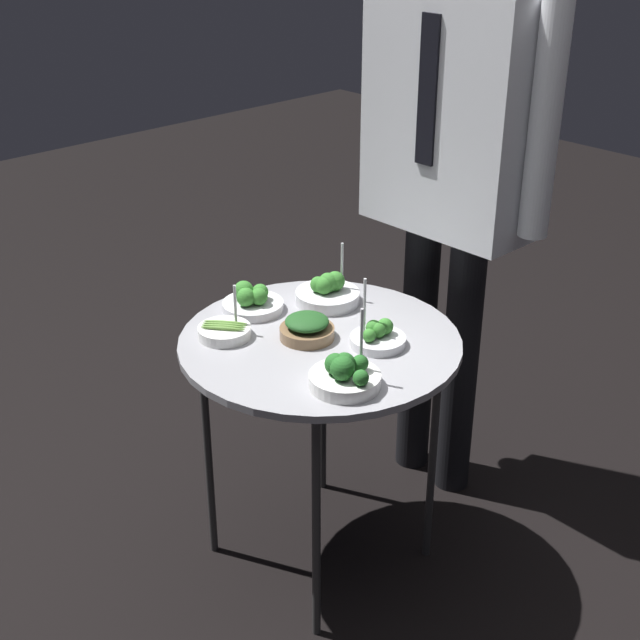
# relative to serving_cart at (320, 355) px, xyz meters

# --- Properties ---
(ground_plane) EXTENTS (8.00, 8.00, 0.00)m
(ground_plane) POSITION_rel_serving_cart_xyz_m (0.00, 0.00, -0.60)
(ground_plane) COLOR black
(serving_cart) EXTENTS (0.67, 0.67, 0.65)m
(serving_cart) POSITION_rel_serving_cart_xyz_m (0.00, 0.00, 0.00)
(serving_cart) COLOR #939399
(serving_cart) RESTS_ON ground_plane
(bowl_broccoli_back_left) EXTENTS (0.15, 0.15, 0.07)m
(bowl_broccoli_back_left) POSITION_rel_serving_cart_xyz_m (-0.23, -0.02, 0.07)
(bowl_broccoli_back_left) COLOR silver
(bowl_broccoli_back_left) RESTS_ON serving_cart
(bowl_spinach_near_rim) EXTENTS (0.13, 0.13, 0.06)m
(bowl_spinach_near_rim) POSITION_rel_serving_cart_xyz_m (-0.02, -0.02, 0.07)
(bowl_spinach_near_rim) COLOR brown
(bowl_spinach_near_rim) RESTS_ON serving_cart
(bowl_broccoli_mid_right) EXTENTS (0.16, 0.16, 0.15)m
(bowl_broccoli_mid_right) POSITION_rel_serving_cart_xyz_m (-0.13, 0.15, 0.08)
(bowl_broccoli_mid_right) COLOR silver
(bowl_broccoli_mid_right) RESTS_ON serving_cart
(bowl_broccoli_center) EXTENTS (0.16, 0.16, 0.17)m
(bowl_broccoli_center) POSITION_rel_serving_cart_xyz_m (0.20, -0.11, 0.07)
(bowl_broccoli_center) COLOR white
(bowl_broccoli_center) RESTS_ON serving_cart
(bowl_broccoli_far_rim) EXTENTS (0.13, 0.13, 0.16)m
(bowl_broccoli_far_rim) POSITION_rel_serving_cart_xyz_m (0.11, 0.08, 0.07)
(bowl_broccoli_far_rim) COLOR silver
(bowl_broccoli_far_rim) RESTS_ON serving_cart
(bowl_asparagus_mid_left) EXTENTS (0.13, 0.13, 0.12)m
(bowl_asparagus_mid_left) POSITION_rel_serving_cart_xyz_m (-0.16, -0.16, 0.06)
(bowl_asparagus_mid_left) COLOR white
(bowl_asparagus_mid_left) RESTS_ON serving_cart
(waiter_figure) EXTENTS (0.59, 0.22, 1.61)m
(waiter_figure) POSITION_rel_serving_cart_xyz_m (-0.03, 0.49, 0.42)
(waiter_figure) COLOR black
(waiter_figure) RESTS_ON ground_plane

